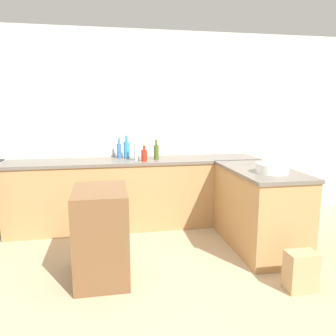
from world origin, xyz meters
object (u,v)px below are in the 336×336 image
(island_table, at_px, (101,234))
(hot_sauce_bottle, at_px, (144,155))
(dish_soap_bottle, at_px, (127,149))
(paper_bag, at_px, (301,271))
(mixing_bowl, at_px, (272,168))
(vinegar_bottle_clear, at_px, (136,151))
(water_bottle_blue, at_px, (119,150))
(olive_oil_bottle, at_px, (156,152))

(island_table, xyz_separation_m, hot_sauce_bottle, (0.55, 1.20, 0.58))
(dish_soap_bottle, height_order, paper_bag, dish_soap_bottle)
(mixing_bowl, bearing_deg, island_table, -174.86)
(vinegar_bottle_clear, relative_size, paper_bag, 0.85)
(water_bottle_blue, relative_size, paper_bag, 0.77)
(mixing_bowl, height_order, dish_soap_bottle, dish_soap_bottle)
(olive_oil_bottle, xyz_separation_m, paper_bag, (1.03, -1.90, -0.86))
(olive_oil_bottle, bearing_deg, vinegar_bottle_clear, -172.85)
(hot_sauce_bottle, relative_size, water_bottle_blue, 0.74)
(olive_oil_bottle, xyz_separation_m, water_bottle_blue, (-0.49, 0.22, 0.00))
(olive_oil_bottle, height_order, vinegar_bottle_clear, vinegar_bottle_clear)
(water_bottle_blue, bearing_deg, vinegar_bottle_clear, -49.52)
(olive_oil_bottle, relative_size, dish_soap_bottle, 0.85)
(island_table, xyz_separation_m, mixing_bowl, (1.83, 0.16, 0.55))
(olive_oil_bottle, distance_m, dish_soap_bottle, 0.43)
(island_table, bearing_deg, dish_soap_bottle, 77.12)
(mixing_bowl, distance_m, vinegar_bottle_clear, 1.77)
(vinegar_bottle_clear, xyz_separation_m, water_bottle_blue, (-0.22, 0.25, -0.01))
(dish_soap_bottle, bearing_deg, water_bottle_blue, 163.07)
(mixing_bowl, height_order, olive_oil_bottle, olive_oil_bottle)
(water_bottle_blue, bearing_deg, island_table, -98.92)
(olive_oil_bottle, xyz_separation_m, dish_soap_bottle, (-0.39, 0.19, 0.02))
(olive_oil_bottle, relative_size, water_bottle_blue, 0.97)
(hot_sauce_bottle, bearing_deg, olive_oil_bottle, 35.16)
(hot_sauce_bottle, relative_size, dish_soap_bottle, 0.65)
(water_bottle_blue, xyz_separation_m, paper_bag, (1.52, -2.12, -0.87))
(island_table, bearing_deg, olive_oil_bottle, 60.98)
(mixing_bowl, xyz_separation_m, water_bottle_blue, (-1.58, 1.38, 0.06))
(hot_sauce_bottle, height_order, paper_bag, hot_sauce_bottle)
(hot_sauce_bottle, xyz_separation_m, paper_bag, (1.21, -1.77, -0.84))
(water_bottle_blue, bearing_deg, dish_soap_bottle, -16.93)
(mixing_bowl, bearing_deg, dish_soap_bottle, 137.70)
(vinegar_bottle_clear, bearing_deg, water_bottle_blue, 130.48)
(hot_sauce_bottle, relative_size, vinegar_bottle_clear, 0.67)
(olive_oil_bottle, relative_size, vinegar_bottle_clear, 0.87)
(paper_bag, bearing_deg, water_bottle_blue, 125.65)
(dish_soap_bottle, distance_m, paper_bag, 2.67)
(dish_soap_bottle, bearing_deg, paper_bag, -55.84)
(hot_sauce_bottle, bearing_deg, water_bottle_blue, 132.03)
(dish_soap_bottle, bearing_deg, mixing_bowl, -42.30)
(vinegar_bottle_clear, relative_size, water_bottle_blue, 1.11)
(mixing_bowl, bearing_deg, vinegar_bottle_clear, 140.56)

